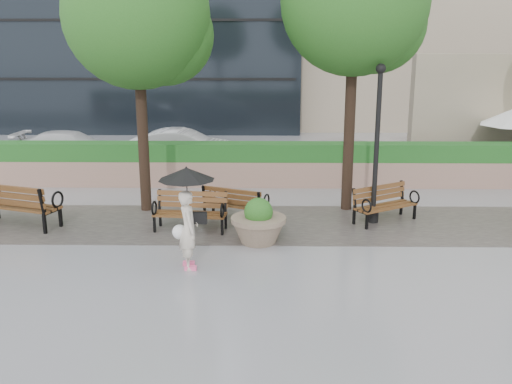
{
  "coord_description": "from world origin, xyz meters",
  "views": [
    {
      "loc": [
        -0.73,
        -10.49,
        4.35
      ],
      "look_at": [
        -0.92,
        1.93,
        1.1
      ],
      "focal_mm": 40.0,
      "sensor_mm": 36.0,
      "label": 1
    }
  ],
  "objects_px": {
    "bench_3": "(385,212)",
    "pedestrian": "(188,208)",
    "car_left": "(72,147)",
    "car_right": "(183,147)",
    "lamppost": "(376,155)",
    "planter_left": "(258,225)",
    "bench_1": "(190,220)",
    "bench_0": "(20,214)",
    "bench_2": "(235,210)"
  },
  "relations": [
    {
      "from": "bench_1",
      "to": "bench_3",
      "type": "height_order",
      "value": "bench_1"
    },
    {
      "from": "bench_0",
      "to": "car_right",
      "type": "xyz_separation_m",
      "value": [
        2.99,
        7.43,
        0.32
      ]
    },
    {
      "from": "car_left",
      "to": "car_right",
      "type": "xyz_separation_m",
      "value": [
        4.18,
        -0.15,
        0.05
      ]
    },
    {
      "from": "bench_3",
      "to": "lamppost",
      "type": "distance_m",
      "value": 1.47
    },
    {
      "from": "lamppost",
      "to": "car_right",
      "type": "bearing_deg",
      "value": 129.32
    },
    {
      "from": "planter_left",
      "to": "bench_1",
      "type": "bearing_deg",
      "value": 153.37
    },
    {
      "from": "bench_3",
      "to": "planter_left",
      "type": "bearing_deg",
      "value": 175.09
    },
    {
      "from": "bench_3",
      "to": "car_left",
      "type": "relative_size",
      "value": 0.43
    },
    {
      "from": "bench_1",
      "to": "car_left",
      "type": "bearing_deg",
      "value": 130.96
    },
    {
      "from": "car_right",
      "to": "pedestrian",
      "type": "height_order",
      "value": "pedestrian"
    },
    {
      "from": "bench_0",
      "to": "car_left",
      "type": "xyz_separation_m",
      "value": [
        -1.19,
        7.57,
        0.27
      ]
    },
    {
      "from": "bench_1",
      "to": "car_left",
      "type": "xyz_separation_m",
      "value": [
        -5.41,
        7.86,
        0.32
      ]
    },
    {
      "from": "pedestrian",
      "to": "bench_3",
      "type": "bearing_deg",
      "value": -71.33
    },
    {
      "from": "bench_1",
      "to": "bench_3",
      "type": "relative_size",
      "value": 1.01
    },
    {
      "from": "bench_0",
      "to": "car_left",
      "type": "bearing_deg",
      "value": -61.98
    },
    {
      "from": "car_right",
      "to": "pedestrian",
      "type": "relative_size",
      "value": 1.94
    },
    {
      "from": "bench_3",
      "to": "pedestrian",
      "type": "distance_m",
      "value": 5.54
    },
    {
      "from": "bench_2",
      "to": "planter_left",
      "type": "height_order",
      "value": "planter_left"
    },
    {
      "from": "car_left",
      "to": "car_right",
      "type": "distance_m",
      "value": 4.19
    },
    {
      "from": "planter_left",
      "to": "car_right",
      "type": "height_order",
      "value": "car_right"
    },
    {
      "from": "bench_1",
      "to": "planter_left",
      "type": "height_order",
      "value": "planter_left"
    },
    {
      "from": "bench_2",
      "to": "pedestrian",
      "type": "height_order",
      "value": "pedestrian"
    },
    {
      "from": "bench_3",
      "to": "car_left",
      "type": "xyz_separation_m",
      "value": [
        -10.19,
        7.08,
        0.33
      ]
    },
    {
      "from": "bench_0",
      "to": "car_right",
      "type": "distance_m",
      "value": 8.01
    },
    {
      "from": "bench_1",
      "to": "bench_2",
      "type": "distance_m",
      "value": 1.34
    },
    {
      "from": "bench_0",
      "to": "car_right",
      "type": "height_order",
      "value": "car_right"
    },
    {
      "from": "bench_1",
      "to": "bench_2",
      "type": "bearing_deg",
      "value": 46.38
    },
    {
      "from": "bench_3",
      "to": "lamppost",
      "type": "relative_size",
      "value": 0.45
    },
    {
      "from": "bench_3",
      "to": "car_right",
      "type": "distance_m",
      "value": 9.18
    },
    {
      "from": "bench_0",
      "to": "planter_left",
      "type": "xyz_separation_m",
      "value": [
        5.85,
        -1.1,
        0.08
      ]
    },
    {
      "from": "bench_0",
      "to": "car_right",
      "type": "bearing_deg",
      "value": -92.87
    },
    {
      "from": "bench_1",
      "to": "car_right",
      "type": "relative_size",
      "value": 0.45
    },
    {
      "from": "bench_0",
      "to": "car_right",
      "type": "relative_size",
      "value": 0.55
    },
    {
      "from": "bench_0",
      "to": "pedestrian",
      "type": "relative_size",
      "value": 1.07
    },
    {
      "from": "bench_1",
      "to": "bench_0",
      "type": "bearing_deg",
      "value": -177.4
    },
    {
      "from": "bench_2",
      "to": "planter_left",
      "type": "xyz_separation_m",
      "value": [
        0.6,
        -1.68,
        0.15
      ]
    },
    {
      "from": "bench_2",
      "to": "car_left",
      "type": "height_order",
      "value": "car_left"
    },
    {
      "from": "bench_1",
      "to": "lamppost",
      "type": "height_order",
      "value": "lamppost"
    },
    {
      "from": "bench_3",
      "to": "pedestrian",
      "type": "height_order",
      "value": "pedestrian"
    },
    {
      "from": "bench_2",
      "to": "bench_3",
      "type": "distance_m",
      "value": 3.75
    },
    {
      "from": "bench_0",
      "to": "bench_3",
      "type": "xyz_separation_m",
      "value": [
        8.99,
        0.49,
        -0.06
      ]
    },
    {
      "from": "car_left",
      "to": "bench_1",
      "type": "bearing_deg",
      "value": -144.04
    },
    {
      "from": "planter_left",
      "to": "pedestrian",
      "type": "relative_size",
      "value": 0.61
    },
    {
      "from": "bench_1",
      "to": "pedestrian",
      "type": "relative_size",
      "value": 0.88
    },
    {
      "from": "planter_left",
      "to": "pedestrian",
      "type": "distance_m",
      "value": 2.17
    },
    {
      "from": "lamppost",
      "to": "planter_left",
      "type": "bearing_deg",
      "value": -151.26
    },
    {
      "from": "planter_left",
      "to": "lamppost",
      "type": "relative_size",
      "value": 0.32
    },
    {
      "from": "planter_left",
      "to": "car_right",
      "type": "bearing_deg",
      "value": 108.51
    },
    {
      "from": "car_left",
      "to": "car_right",
      "type": "relative_size",
      "value": 1.04
    },
    {
      "from": "car_right",
      "to": "pedestrian",
      "type": "distance_m",
      "value": 10.12
    }
  ]
}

